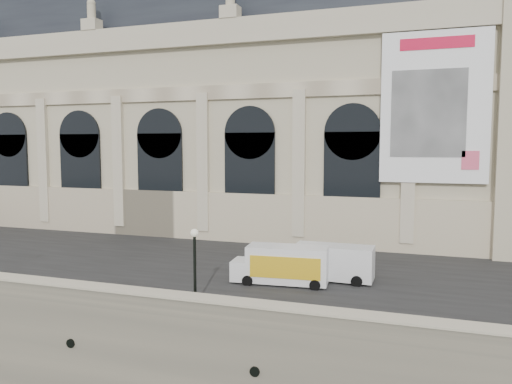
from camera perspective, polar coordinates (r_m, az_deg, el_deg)
quay at (r=64.82m, az=-1.85°, el=-5.99°), size 160.00×70.00×6.00m
street at (r=45.57m, az=-11.25°, el=-7.08°), size 160.00×24.00×0.06m
parapet at (r=34.83m, az=-22.51°, el=-10.28°), size 160.00×1.40×1.21m
museum at (r=62.31m, az=-8.47°, el=8.95°), size 69.00×18.70×29.10m
van_c at (r=36.77m, az=8.33°, el=-7.97°), size 5.84×2.47×2.59m
box_truck at (r=35.46m, az=2.99°, el=-8.34°), size 6.93×2.90×2.72m
lamp_right at (r=30.55m, az=-7.00°, el=-8.66°), size 0.49×0.49×4.79m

